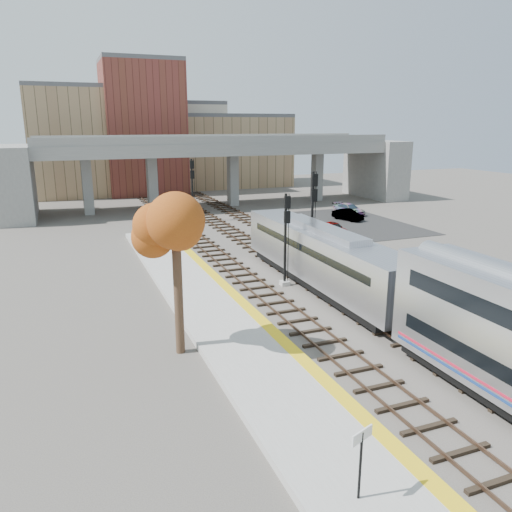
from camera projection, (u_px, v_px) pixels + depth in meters
name	position (u px, v px, depth m)	size (l,w,h in m)	color
ground	(384.00, 339.00, 26.23)	(160.00, 160.00, 0.00)	#47423D
platform	(256.00, 359.00, 23.63)	(4.50, 60.00, 0.35)	#9E9E99
yellow_strip	(292.00, 349.00, 24.25)	(0.70, 60.00, 0.01)	yellow
tracks	(296.00, 272.00, 37.79)	(10.70, 95.00, 0.25)	black
overpass	(218.00, 163.00, 66.95)	(54.00, 12.00, 9.50)	slate
buildings_far	(159.00, 142.00, 84.53)	(43.00, 21.00, 20.60)	#9E825B
parking_lot	(340.00, 224.00, 56.36)	(14.00, 18.00, 0.04)	black
locomotive	(321.00, 256.00, 33.98)	(3.02, 19.05, 4.10)	#A8AAB2
signal_mast_near	(286.00, 243.00, 34.15)	(0.60, 0.64, 6.46)	#9E9E99
signal_mast_mid	(312.00, 219.00, 38.96)	(0.60, 0.64, 7.44)	#9E9E99
signal_mast_far	(193.00, 191.00, 56.90)	(0.60, 0.64, 7.13)	#9E9E99
station_sign	(361.00, 450.00, 14.23)	(0.86, 0.37, 2.27)	black
tree	(175.00, 226.00, 23.14)	(3.60, 3.60, 8.59)	#382619
car_a	(334.00, 228.00, 50.97)	(1.45, 3.59, 1.22)	#99999E
car_b	(348.00, 215.00, 58.15)	(1.36, 3.91, 1.29)	#99999E
car_c	(349.00, 209.00, 61.72)	(1.88, 4.62, 1.34)	#99999E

